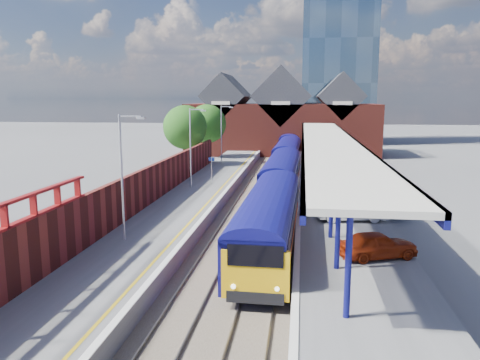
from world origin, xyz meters
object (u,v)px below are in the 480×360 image
(platform_sign, at_px, (212,166))
(parked_car_red, at_px, (377,245))
(parked_car_silver, at_px, (351,209))
(parked_car_dark, at_px, (360,193))
(parked_car_blue, at_px, (373,198))
(lamp_post_c, at_px, (192,143))
(lamp_post_b, at_px, (124,170))
(train, at_px, (285,161))
(lamp_post_d, at_px, (222,131))

(platform_sign, height_order, parked_car_red, platform_sign)
(platform_sign, distance_m, parked_car_red, 22.72)
(parked_car_silver, bearing_deg, parked_car_red, 175.83)
(parked_car_dark, relative_size, parked_car_blue, 0.99)
(lamp_post_c, height_order, parked_car_blue, lamp_post_c)
(platform_sign, xyz_separation_m, parked_car_blue, (13.50, -7.79, -1.04))
(lamp_post_b, xyz_separation_m, platform_sign, (1.36, 18.00, -2.30))
(train, distance_m, parked_car_blue, 17.84)
(lamp_post_b, bearing_deg, parked_car_silver, 24.97)
(parked_car_blue, bearing_deg, lamp_post_d, 33.02)
(lamp_post_c, height_order, parked_car_red, lamp_post_c)
(lamp_post_b, bearing_deg, parked_car_dark, 39.84)
(parked_car_silver, xyz_separation_m, parked_car_dark, (1.25, 5.80, -0.10))
(lamp_post_d, relative_size, platform_sign, 2.80)
(lamp_post_c, bearing_deg, platform_sign, 55.74)
(lamp_post_b, bearing_deg, parked_car_blue, 34.49)
(parked_car_red, bearing_deg, parked_car_silver, -16.11)
(lamp_post_b, distance_m, parked_car_red, 13.90)
(lamp_post_d, xyz_separation_m, parked_car_silver, (12.90, -25.99, -3.23))
(parked_car_silver, relative_size, parked_car_dark, 1.01)
(parked_car_blue, bearing_deg, platform_sign, 58.74)
(lamp_post_d, distance_m, parked_car_dark, 24.88)
(lamp_post_d, relative_size, parked_car_silver, 1.51)
(train, height_order, parked_car_silver, train)
(train, height_order, lamp_post_c, lamp_post_c)
(train, distance_m, platform_sign, 10.80)
(parked_car_dark, bearing_deg, lamp_post_c, 76.28)
(platform_sign, relative_size, parked_car_silver, 0.54)
(parked_car_silver, distance_m, parked_car_blue, 4.64)
(parked_car_dark, bearing_deg, parked_car_blue, -153.29)
(lamp_post_b, distance_m, platform_sign, 18.20)
(lamp_post_d, xyz_separation_m, parked_car_blue, (14.86, -21.79, -3.35))
(lamp_post_c, relative_size, parked_car_blue, 1.50)
(parked_car_dark, bearing_deg, train, 25.83)
(lamp_post_b, height_order, lamp_post_c, same)
(parked_car_blue, bearing_deg, parked_car_red, 171.65)
(lamp_post_c, bearing_deg, parked_car_red, -52.02)
(parked_car_red, bearing_deg, parked_car_dark, -23.51)
(lamp_post_b, distance_m, lamp_post_c, 16.00)
(lamp_post_b, height_order, platform_sign, lamp_post_b)
(lamp_post_b, distance_m, lamp_post_d, 32.00)
(lamp_post_c, relative_size, platform_sign, 2.80)
(train, relative_size, parked_car_red, 16.60)
(train, bearing_deg, platform_sign, -127.02)
(train, bearing_deg, lamp_post_d, 145.54)
(lamp_post_d, distance_m, parked_car_blue, 26.59)
(parked_car_red, xyz_separation_m, parked_car_silver, (-0.54, 7.23, 0.08))
(platform_sign, bearing_deg, train, 52.98)
(parked_car_silver, relative_size, parked_car_blue, 0.99)
(parked_car_red, relative_size, parked_car_silver, 0.86)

